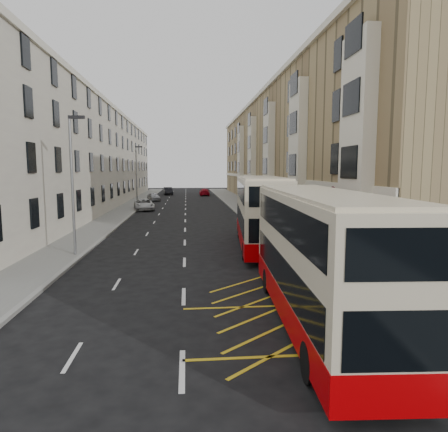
{
  "coord_description": "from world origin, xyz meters",
  "views": [
    {
      "loc": [
        0.16,
        -11.75,
        5.11
      ],
      "look_at": [
        2.14,
        9.28,
        2.64
      ],
      "focal_mm": 32.0,
      "sensor_mm": 36.0,
      "label": 1
    }
  ],
  "objects": [
    {
      "name": "ground",
      "position": [
        0.0,
        0.0,
        0.0
      ],
      "size": [
        200.0,
        200.0,
        0.0
      ],
      "primitive_type": "plane",
      "color": "black",
      "rests_on": "ground"
    },
    {
      "name": "street_lamp_near",
      "position": [
        -6.35,
        12.0,
        4.64
      ],
      "size": [
        0.93,
        0.18,
        8.0
      ],
      "color": "gray",
      "rests_on": "pavement_left"
    },
    {
      "name": "litter_bin",
      "position": [
        6.35,
        -0.61,
        0.62
      ],
      "size": [
        0.55,
        0.55,
        0.92
      ],
      "color": "black",
      "rests_on": "pavement_right"
    },
    {
      "name": "kerb_right",
      "position": [
        6.0,
        30.0,
        0.07
      ],
      "size": [
        0.25,
        120.0,
        0.15
      ],
      "primitive_type": "cube",
      "color": "gray",
      "rests_on": "ground"
    },
    {
      "name": "car_red",
      "position": [
        3.66,
        66.39,
        0.67
      ],
      "size": [
        1.92,
        4.66,
        1.35
      ],
      "primitive_type": "imported",
      "rotation": [
        0.0,
        0.0,
        3.13
      ],
      "color": "#A70312",
      "rests_on": "ground"
    },
    {
      "name": "terrace_right",
      "position": [
        14.88,
        45.38,
        7.52
      ],
      "size": [
        10.75,
        79.0,
        15.25
      ],
      "color": "tan",
      "rests_on": "ground"
    },
    {
      "name": "car_silver",
      "position": [
        -5.2,
        53.96,
        0.67
      ],
      "size": [
        2.73,
        4.24,
        1.34
      ],
      "primitive_type": "imported",
      "rotation": [
        0.0,
        0.0,
        0.31
      ],
      "color": "#A9ACB1",
      "rests_on": "ground"
    },
    {
      "name": "street_lamp_far",
      "position": [
        -6.35,
        42.0,
        4.64
      ],
      "size": [
        0.93,
        0.18,
        8.0
      ],
      "color": "gray",
      "rests_on": "pavement_left"
    },
    {
      "name": "terrace_left",
      "position": [
        -13.43,
        45.5,
        6.52
      ],
      "size": [
        9.18,
        79.0,
        13.25
      ],
      "color": "beige",
      "rests_on": "ground"
    },
    {
      "name": "pavement_left",
      "position": [
        -7.5,
        30.0,
        0.07
      ],
      "size": [
        3.0,
        120.0,
        0.15
      ],
      "primitive_type": "cube",
      "color": "slate",
      "rests_on": "ground"
    },
    {
      "name": "pedestrian_mid",
      "position": [
        9.21,
        1.87,
        0.97
      ],
      "size": [
        0.93,
        0.81,
        1.65
      ],
      "primitive_type": "imported",
      "rotation": [
        0.0,
        0.0,
        0.26
      ],
      "color": "black",
      "rests_on": "pavement_right"
    },
    {
      "name": "guard_railing",
      "position": [
        6.25,
        5.75,
        0.86
      ],
      "size": [
        0.06,
        6.56,
        1.01
      ],
      "color": "red",
      "rests_on": "pavement_right"
    },
    {
      "name": "car_dark",
      "position": [
        -3.55,
        69.47,
        0.76
      ],
      "size": [
        2.2,
        4.78,
        1.52
      ],
      "primitive_type": "imported",
      "rotation": [
        0.0,
        0.0,
        0.13
      ],
      "color": "black",
      "rests_on": "ground"
    },
    {
      "name": "pavement_right",
      "position": [
        8.0,
        30.0,
        0.07
      ],
      "size": [
        4.0,
        120.0,
        0.15
      ],
      "primitive_type": "cube",
      "color": "slate",
      "rests_on": "ground"
    },
    {
      "name": "double_decker_rear",
      "position": [
        4.94,
        13.72,
        2.36
      ],
      "size": [
        3.75,
        11.82,
        4.63
      ],
      "rotation": [
        0.0,
        0.0,
        -0.09
      ],
      "color": "beige",
      "rests_on": "ground"
    },
    {
      "name": "double_decker_front",
      "position": [
        4.41,
        0.58,
        2.25
      ],
      "size": [
        3.19,
        11.2,
        4.42
      ],
      "rotation": [
        0.0,
        0.0,
        -0.06
      ],
      "color": "beige",
      "rests_on": "ground"
    },
    {
      "name": "pedestrian_far",
      "position": [
        7.22,
        7.99,
        1.03
      ],
      "size": [
        1.07,
        0.53,
        1.76
      ],
      "primitive_type": "imported",
      "rotation": [
        0.0,
        0.0,
        3.04
      ],
      "color": "black",
      "rests_on": "pavement_right"
    },
    {
      "name": "road_markings",
      "position": [
        0.0,
        45.0,
        0.01
      ],
      "size": [
        10.0,
        110.0,
        0.01
      ],
      "primitive_type": null,
      "color": "silver",
      "rests_on": "ground"
    },
    {
      "name": "pedestrian_near",
      "position": [
        6.35,
        -1.75,
        1.08
      ],
      "size": [
        0.71,
        0.49,
        1.85
      ],
      "primitive_type": "imported",
      "rotation": [
        0.0,
        0.0,
        3.22
      ],
      "color": "black",
      "rests_on": "pavement_right"
    },
    {
      "name": "white_van",
      "position": [
        -5.2,
        38.97,
        0.71
      ],
      "size": [
        3.16,
        5.42,
        1.42
      ],
      "primitive_type": "imported",
      "rotation": [
        0.0,
        0.0,
        0.17
      ],
      "color": "silver",
      "rests_on": "ground"
    },
    {
      "name": "kerb_left",
      "position": [
        -6.0,
        30.0,
        0.07
      ],
      "size": [
        0.25,
        120.0,
        0.15
      ],
      "primitive_type": "cube",
      "color": "gray",
      "rests_on": "ground"
    }
  ]
}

